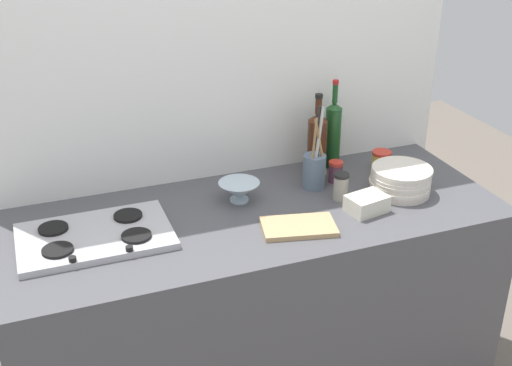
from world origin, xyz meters
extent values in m
cube|color=#4C4C51|center=(0.00, 0.00, 0.45)|extent=(1.80, 0.70, 0.90)
cube|color=white|center=(0.00, 0.38, 1.14)|extent=(1.90, 0.06, 2.27)
cube|color=#B2B2B7|center=(-0.57, 0.02, 0.91)|extent=(0.50, 0.33, 0.02)
cylinder|color=black|center=(-0.70, -0.06, 0.93)|extent=(0.10, 0.10, 0.01)
cylinder|color=black|center=(-0.44, -0.06, 0.93)|extent=(0.10, 0.10, 0.01)
cylinder|color=black|center=(-0.70, 0.09, 0.93)|extent=(0.10, 0.10, 0.01)
cylinder|color=black|center=(-0.44, 0.09, 0.93)|extent=(0.10, 0.10, 0.01)
cylinder|color=black|center=(-0.66, -0.13, 0.93)|extent=(0.02, 0.02, 0.02)
cylinder|color=black|center=(-0.48, -0.13, 0.93)|extent=(0.02, 0.02, 0.02)
cylinder|color=silver|center=(0.57, -0.04, 0.91)|extent=(0.23, 0.23, 0.01)
cylinder|color=silver|center=(0.57, -0.04, 0.92)|extent=(0.23, 0.23, 0.01)
cylinder|color=silver|center=(0.57, -0.05, 0.93)|extent=(0.23, 0.23, 0.01)
cylinder|color=silver|center=(0.57, -0.04, 0.95)|extent=(0.23, 0.23, 0.01)
cylinder|color=silver|center=(0.57, -0.04, 0.96)|extent=(0.23, 0.23, 0.01)
cylinder|color=silver|center=(0.57, -0.04, 0.97)|extent=(0.23, 0.23, 0.01)
cylinder|color=silver|center=(0.57, -0.04, 0.98)|extent=(0.23, 0.23, 0.01)
cylinder|color=silver|center=(0.57, -0.04, 1.00)|extent=(0.23, 0.23, 0.01)
cylinder|color=#472314|center=(0.35, 0.23, 1.01)|extent=(0.08, 0.08, 0.23)
cone|color=#472314|center=(0.35, 0.23, 1.14)|extent=(0.08, 0.08, 0.03)
cylinder|color=#472314|center=(0.35, 0.23, 1.19)|extent=(0.03, 0.03, 0.06)
cylinder|color=black|center=(0.35, 0.23, 1.23)|extent=(0.03, 0.03, 0.02)
cylinder|color=#19471E|center=(0.44, 0.27, 1.03)|extent=(0.06, 0.06, 0.25)
cone|color=#19471E|center=(0.44, 0.27, 1.16)|extent=(0.06, 0.06, 0.02)
cylinder|color=#19471E|center=(0.44, 0.27, 1.21)|extent=(0.02, 0.02, 0.08)
cylinder|color=#B21E1E|center=(0.44, 0.27, 1.26)|extent=(0.02, 0.02, 0.02)
cylinder|color=silver|center=(-0.03, 0.11, 0.91)|extent=(0.07, 0.07, 0.01)
cone|color=silver|center=(-0.03, 0.11, 0.94)|extent=(0.15, 0.15, 0.07)
cube|color=silver|center=(0.38, -0.13, 0.93)|extent=(0.16, 0.13, 0.06)
cylinder|color=slate|center=(0.28, 0.12, 0.97)|extent=(0.09, 0.09, 0.13)
cylinder|color=#997247|center=(0.30, 0.11, 1.07)|extent=(0.05, 0.04, 0.22)
cylinder|color=#B7B7B2|center=(0.29, 0.11, 1.09)|extent=(0.06, 0.05, 0.27)
cylinder|color=#997247|center=(0.27, 0.10, 1.07)|extent=(0.03, 0.02, 0.24)
cylinder|color=#262626|center=(0.29, 0.12, 1.09)|extent=(0.04, 0.06, 0.27)
cylinder|color=gold|center=(0.61, 0.16, 0.94)|extent=(0.08, 0.08, 0.07)
cylinder|color=red|center=(0.61, 0.16, 0.98)|extent=(0.08, 0.08, 0.01)
cylinder|color=#9E998C|center=(0.33, -0.01, 0.95)|extent=(0.06, 0.06, 0.09)
cylinder|color=black|center=(0.33, -0.01, 1.00)|extent=(0.06, 0.06, 0.01)
cylinder|color=#66384C|center=(0.38, 0.13, 0.94)|extent=(0.05, 0.05, 0.07)
cylinder|color=red|center=(0.38, 0.13, 0.98)|extent=(0.06, 0.06, 0.01)
cube|color=tan|center=(0.10, -0.16, 0.91)|extent=(0.28, 0.20, 0.02)
camera|label=1|loc=(-0.74, -1.96, 2.04)|focal=46.41mm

